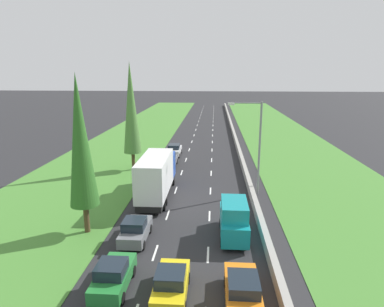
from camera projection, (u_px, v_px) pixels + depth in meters
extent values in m
plane|color=#28282B|center=(203.00, 138.00, 59.62)|extent=(300.00, 300.00, 0.00)
cube|color=#478433|center=(133.00, 137.00, 60.44)|extent=(14.00, 140.00, 0.04)
cube|color=#478433|center=(284.00, 139.00, 58.68)|extent=(14.00, 140.00, 0.04)
cube|color=#9E9B93|center=(235.00, 137.00, 59.15)|extent=(0.44, 120.00, 0.85)
cube|color=white|center=(155.00, 253.00, 21.95)|extent=(0.14, 2.00, 0.01)
cube|color=white|center=(168.00, 215.00, 27.77)|extent=(0.14, 2.00, 0.01)
cube|color=white|center=(176.00, 190.00, 33.58)|extent=(0.14, 2.00, 0.01)
cube|color=white|center=(182.00, 173.00, 39.39)|extent=(0.14, 2.00, 0.01)
cube|color=white|center=(186.00, 160.00, 45.20)|extent=(0.14, 2.00, 0.01)
cube|color=white|center=(189.00, 150.00, 51.02)|extent=(0.14, 2.00, 0.01)
cube|color=white|center=(192.00, 142.00, 56.83)|extent=(0.14, 2.00, 0.01)
cube|color=white|center=(194.00, 135.00, 62.64)|extent=(0.14, 2.00, 0.01)
cube|color=white|center=(196.00, 130.00, 68.45)|extent=(0.14, 2.00, 0.01)
cube|color=white|center=(197.00, 125.00, 74.27)|extent=(0.14, 2.00, 0.01)
cube|color=white|center=(199.00, 121.00, 80.08)|extent=(0.14, 2.00, 0.01)
cube|color=white|center=(200.00, 118.00, 85.89)|extent=(0.14, 2.00, 0.01)
cube|color=white|center=(201.00, 115.00, 91.70)|extent=(0.14, 2.00, 0.01)
cube|color=white|center=(202.00, 113.00, 97.52)|extent=(0.14, 2.00, 0.01)
cube|color=white|center=(202.00, 110.00, 103.33)|extent=(0.14, 2.00, 0.01)
cube|color=white|center=(203.00, 108.00, 109.14)|extent=(0.14, 2.00, 0.01)
cube|color=white|center=(204.00, 106.00, 114.95)|extent=(0.14, 2.00, 0.01)
cube|color=white|center=(208.00, 255.00, 21.73)|extent=(0.14, 2.00, 0.01)
cube|color=white|center=(209.00, 216.00, 27.54)|extent=(0.14, 2.00, 0.01)
cube|color=white|center=(210.00, 191.00, 33.35)|extent=(0.14, 2.00, 0.01)
cube|color=white|center=(211.00, 173.00, 39.16)|extent=(0.14, 2.00, 0.01)
cube|color=white|center=(212.00, 160.00, 44.98)|extent=(0.14, 2.00, 0.01)
cube|color=white|center=(212.00, 150.00, 50.79)|extent=(0.14, 2.00, 0.01)
cube|color=white|center=(212.00, 142.00, 56.60)|extent=(0.14, 2.00, 0.01)
cube|color=white|center=(213.00, 135.00, 62.41)|extent=(0.14, 2.00, 0.01)
cube|color=white|center=(213.00, 130.00, 68.23)|extent=(0.14, 2.00, 0.01)
cube|color=white|center=(213.00, 125.00, 74.04)|extent=(0.14, 2.00, 0.01)
cube|color=white|center=(213.00, 122.00, 79.85)|extent=(0.14, 2.00, 0.01)
cube|color=white|center=(213.00, 118.00, 85.66)|extent=(0.14, 2.00, 0.01)
cube|color=white|center=(213.00, 115.00, 91.48)|extent=(0.14, 2.00, 0.01)
cube|color=white|center=(213.00, 113.00, 97.29)|extent=(0.14, 2.00, 0.01)
cube|color=white|center=(214.00, 110.00, 103.10)|extent=(0.14, 2.00, 0.01)
cube|color=white|center=(214.00, 108.00, 108.91)|extent=(0.14, 2.00, 0.01)
cube|color=white|center=(214.00, 106.00, 114.72)|extent=(0.14, 2.00, 0.01)
cube|color=#237A33|center=(114.00, 277.00, 18.19)|extent=(1.68, 3.90, 0.76)
cube|color=#19232D|center=(111.00, 269.00, 17.74)|extent=(1.52, 1.60, 0.64)
cylinder|color=black|center=(108.00, 270.00, 19.51)|extent=(0.22, 0.64, 0.64)
cylinder|color=black|center=(133.00, 271.00, 19.41)|extent=(0.22, 0.64, 0.64)
cylinder|color=black|center=(93.00, 297.00, 17.16)|extent=(0.22, 0.64, 0.64)
cylinder|color=black|center=(122.00, 298.00, 17.06)|extent=(0.22, 0.64, 0.64)
cube|color=slate|center=(136.00, 231.00, 23.41)|extent=(1.68, 3.90, 0.76)
cube|color=#19232D|center=(134.00, 224.00, 22.95)|extent=(1.52, 1.60, 0.64)
cylinder|color=black|center=(130.00, 228.00, 24.72)|extent=(0.22, 0.64, 0.64)
cylinder|color=black|center=(150.00, 229.00, 24.62)|extent=(0.22, 0.64, 0.64)
cylinder|color=black|center=(121.00, 244.00, 22.38)|extent=(0.22, 0.64, 0.64)
cylinder|color=black|center=(143.00, 245.00, 22.28)|extent=(0.22, 0.64, 0.64)
cube|color=orange|center=(243.00, 293.00, 16.89)|extent=(1.76, 4.50, 0.72)
cube|color=#19232D|center=(243.00, 284.00, 16.58)|extent=(1.56, 1.90, 0.60)
cylinder|color=black|center=(226.00, 282.00, 18.38)|extent=(0.22, 0.64, 0.64)
cylinder|color=black|center=(255.00, 283.00, 18.27)|extent=(0.22, 0.64, 0.64)
cube|color=teal|center=(234.00, 223.00, 23.92)|extent=(1.90, 4.90, 1.40)
cube|color=teal|center=(234.00, 209.00, 23.33)|extent=(1.80, 3.10, 1.10)
cylinder|color=black|center=(221.00, 223.00, 25.61)|extent=(0.22, 0.64, 0.64)
cylinder|color=black|center=(244.00, 223.00, 25.50)|extent=(0.22, 0.64, 0.64)
cylinder|color=black|center=(222.00, 242.00, 22.67)|extent=(0.22, 0.64, 0.64)
cylinder|color=black|center=(247.00, 243.00, 22.55)|extent=(0.22, 0.64, 0.64)
cube|color=black|center=(158.00, 190.00, 31.80)|extent=(2.20, 9.40, 0.56)
cube|color=#1E47B7|center=(163.00, 165.00, 34.93)|extent=(2.40, 2.20, 2.50)
cube|color=silver|center=(155.00, 175.00, 30.28)|extent=(2.44, 7.20, 3.30)
cylinder|color=black|center=(152.00, 182.00, 35.14)|extent=(0.22, 0.64, 0.64)
cylinder|color=black|center=(173.00, 182.00, 35.00)|extent=(0.22, 0.64, 0.64)
cylinder|color=black|center=(141.00, 201.00, 29.83)|extent=(0.22, 0.64, 0.64)
cylinder|color=black|center=(166.00, 202.00, 29.69)|extent=(0.22, 0.64, 0.64)
cylinder|color=black|center=(139.00, 206.00, 28.79)|extent=(0.22, 0.64, 0.64)
cylinder|color=black|center=(164.00, 207.00, 28.64)|extent=(0.22, 0.64, 0.64)
cube|color=slate|center=(169.00, 161.00, 41.90)|extent=(1.76, 4.50, 0.72)
cube|color=#19232D|center=(169.00, 156.00, 41.59)|extent=(1.56, 1.90, 0.60)
cylinder|color=black|center=(164.00, 161.00, 43.39)|extent=(0.22, 0.64, 0.64)
cylinder|color=black|center=(177.00, 161.00, 43.28)|extent=(0.22, 0.64, 0.64)
cylinder|color=black|center=(161.00, 167.00, 40.68)|extent=(0.22, 0.64, 0.64)
cylinder|color=black|center=(174.00, 167.00, 40.58)|extent=(0.22, 0.64, 0.64)
cube|color=white|center=(174.00, 151.00, 47.42)|extent=(1.76, 4.50, 0.72)
cube|color=#19232D|center=(174.00, 146.00, 47.12)|extent=(1.56, 1.90, 0.60)
cylinder|color=black|center=(170.00, 151.00, 48.91)|extent=(0.22, 0.64, 0.64)
cylinder|color=black|center=(181.00, 151.00, 48.81)|extent=(0.22, 0.64, 0.64)
cylinder|color=black|center=(167.00, 155.00, 46.21)|extent=(0.22, 0.64, 0.64)
cylinder|color=black|center=(179.00, 156.00, 46.11)|extent=(0.22, 0.64, 0.64)
cube|color=yellow|center=(171.00, 285.00, 17.49)|extent=(1.68, 3.90, 0.76)
cube|color=#19232D|center=(170.00, 277.00, 17.04)|extent=(1.52, 1.60, 0.64)
cylinder|color=black|center=(161.00, 277.00, 18.81)|extent=(0.22, 0.64, 0.64)
cylinder|color=black|center=(188.00, 278.00, 18.71)|extent=(0.22, 0.64, 0.64)
cylinder|color=black|center=(153.00, 307.00, 16.46)|extent=(0.22, 0.64, 0.64)
cylinder|color=#4C3823|center=(87.00, 218.00, 24.55)|extent=(0.40, 0.40, 2.20)
cone|color=#2D6623|center=(80.00, 141.00, 23.16)|extent=(2.09, 2.09, 9.47)
cylinder|color=#4C3823|center=(133.00, 161.00, 40.29)|extent=(0.40, 0.40, 2.20)
cone|color=#4C7F38|center=(131.00, 108.00, 38.75)|extent=(2.12, 2.12, 10.68)
cylinder|color=gray|center=(259.00, 149.00, 31.61)|extent=(0.20, 0.20, 9.00)
cylinder|color=gray|center=(246.00, 103.00, 30.66)|extent=(2.80, 0.12, 0.12)
cube|color=silver|center=(231.00, 104.00, 30.78)|extent=(0.60, 0.28, 0.20)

